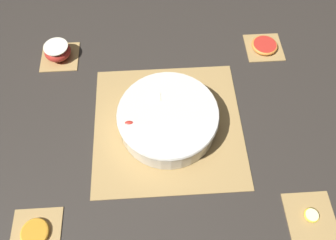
% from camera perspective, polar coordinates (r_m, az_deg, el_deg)
% --- Properties ---
extents(ground_plane, '(6.00, 6.00, 0.00)m').
position_cam_1_polar(ground_plane, '(0.95, 0.00, -1.03)').
color(ground_plane, '#2D2823').
extents(bamboo_mat_center, '(0.42, 0.42, 0.01)m').
position_cam_1_polar(bamboo_mat_center, '(0.94, 0.00, -0.94)').
color(bamboo_mat_center, '#A8844C').
rests_on(bamboo_mat_center, ground_plane).
extents(coaster_mat_near_left, '(0.12, 0.12, 0.01)m').
position_cam_1_polar(coaster_mat_near_left, '(0.90, -22.02, -17.78)').
color(coaster_mat_near_left, '#A8844C').
rests_on(coaster_mat_near_left, ground_plane).
extents(coaster_mat_near_right, '(0.12, 0.12, 0.01)m').
position_cam_1_polar(coaster_mat_near_right, '(0.92, 23.55, -15.06)').
color(coaster_mat_near_right, '#A8844C').
rests_on(coaster_mat_near_right, ground_plane).
extents(coaster_mat_far_left, '(0.12, 0.12, 0.01)m').
position_cam_1_polar(coaster_mat_far_left, '(1.15, -18.30, 10.43)').
color(coaster_mat_far_left, '#A8844C').
rests_on(coaster_mat_far_left, ground_plane).
extents(coaster_mat_far_right, '(0.12, 0.12, 0.01)m').
position_cam_1_polar(coaster_mat_far_right, '(1.17, 16.36, 12.07)').
color(coaster_mat_far_right, '#A8844C').
rests_on(coaster_mat_far_right, ground_plane).
extents(fruit_salad_bowl, '(0.28, 0.28, 0.07)m').
position_cam_1_polar(fruit_salad_bowl, '(0.91, -0.04, 0.37)').
color(fruit_salad_bowl, silver).
rests_on(fruit_salad_bowl, bamboo_mat_center).
extents(apple_half, '(0.08, 0.08, 0.05)m').
position_cam_1_polar(apple_half, '(1.13, -18.68, 11.31)').
color(apple_half, '#B72D23').
rests_on(apple_half, coaster_mat_far_left).
extents(orange_slice_whole, '(0.07, 0.07, 0.01)m').
position_cam_1_polar(orange_slice_whole, '(0.89, -22.20, -17.66)').
color(orange_slice_whole, orange).
rests_on(orange_slice_whole, coaster_mat_near_left).
extents(banana_coin_single, '(0.04, 0.04, 0.01)m').
position_cam_1_polar(banana_coin_single, '(0.91, 23.72, -14.93)').
color(banana_coin_single, beige).
rests_on(banana_coin_single, coaster_mat_near_right).
extents(grapefruit_slice, '(0.09, 0.09, 0.01)m').
position_cam_1_polar(grapefruit_slice, '(1.16, 16.47, 12.36)').
color(grapefruit_slice, red).
rests_on(grapefruit_slice, coaster_mat_far_right).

